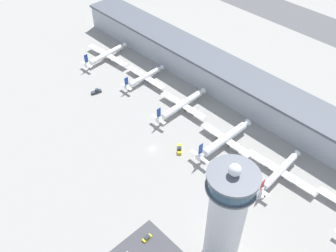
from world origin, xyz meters
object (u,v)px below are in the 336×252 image
service_truck_catering (180,149)px  airplane_gate_delta (225,139)px  service_truck_fuel (96,92)px  car_black_suv (147,238)px  service_truck_water (256,197)px  airplane_gate_bravo (145,77)px  control_tower (226,217)px  airplane_gate_alpha (106,55)px  airplane_gate_echo (280,171)px  airplane_gate_charlie (182,105)px

service_truck_catering → airplane_gate_delta: bearing=56.2°
airplane_gate_delta → service_truck_fuel: bearing=-165.0°
service_truck_fuel → car_black_suv: (103.07, -46.42, -0.41)m
service_truck_catering → service_truck_water: bearing=5.4°
airplane_gate_delta → airplane_gate_bravo: bearing=174.4°
control_tower → airplane_gate_delta: 71.27m
airplane_gate_delta → service_truck_water: airplane_gate_delta is taller
airplane_gate_alpha → airplane_gate_bravo: airplane_gate_alpha is taller
airplane_gate_delta → control_tower: bearing=-51.7°
car_black_suv → airplane_gate_delta: bearing=101.5°
airplane_gate_alpha → airplane_gate_echo: (150.74, -2.67, 0.06)m
service_truck_catering → airplane_gate_charlie: bearing=133.0°
service_truck_catering → service_truck_water: service_truck_catering is taller
airplane_gate_echo → car_black_suv: bearing=-105.4°
control_tower → service_truck_water: 45.98m
airplane_gate_bravo → airplane_gate_charlie: (38.60, -3.35, 0.62)m
airplane_gate_charlie → service_truck_water: bearing=-16.0°
control_tower → airplane_gate_alpha: (-157.99, 57.92, -24.50)m
airplane_gate_bravo → service_truck_fuel: size_ratio=4.93×
airplane_gate_delta → car_black_suv: (14.28, -70.22, -3.92)m
control_tower → service_truck_fuel: control_tower is taller
service_truck_water → car_black_suv: 57.33m
service_truck_catering → control_tower: bearing=-29.4°
airplane_gate_charlie → service_truck_fuel: size_ratio=5.84×
airplane_gate_charlie → service_truck_catering: 34.74m
service_truck_water → control_tower: bearing=-79.0°
service_truck_water → car_black_suv: size_ratio=1.46×
airplane_gate_echo → service_truck_water: bearing=-89.4°
service_truck_catering → airplane_gate_echo: bearing=26.1°
airplane_gate_alpha → airplane_gate_delta: bearing=-2.6°
airplane_gate_alpha → service_truck_fuel: bearing=-46.5°
control_tower → airplane_gate_alpha: size_ratio=1.45×
airplane_gate_echo → car_black_suv: (-20.06, -72.84, -3.54)m
airplane_gate_bravo → service_truck_water: (110.90, -24.06, -2.85)m
airplane_gate_echo → service_truck_fuel: size_ratio=5.61×
control_tower → car_black_suv: bearing=-147.2°
airplane_gate_delta → airplane_gate_echo: 34.45m
airplane_gate_echo → service_truck_water: size_ratio=5.73×
airplane_gate_bravo → airplane_gate_delta: airplane_gate_delta is taller
airplane_gate_bravo → airplane_gate_charlie: airplane_gate_charlie is taller
airplane_gate_alpha → car_black_suv: (130.68, -75.51, -3.48)m
service_truck_catering → airplane_gate_bravo: bearing=155.3°
airplane_gate_charlie → airplane_gate_delta: airplane_gate_delta is taller
airplane_gate_delta → airplane_gate_charlie: bearing=173.8°
airplane_gate_alpha → airplane_gate_echo: bearing=-1.0°
airplane_gate_alpha → car_black_suv: bearing=-30.0°
airplane_gate_delta → service_truck_water: bearing=-25.7°
airplane_gate_alpha → car_black_suv: airplane_gate_alpha is taller
control_tower → car_black_suv: size_ratio=12.35×
control_tower → car_black_suv: control_tower is taller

